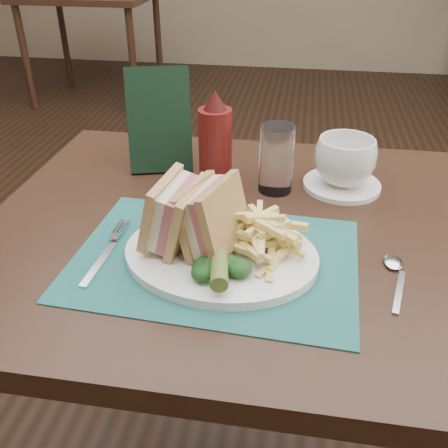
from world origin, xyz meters
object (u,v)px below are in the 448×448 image
(sandwich_half_a, at_px, (161,210))
(drinking_glass, at_px, (276,159))
(check_presenter, at_px, (159,120))
(placemat, at_px, (215,258))
(ketchup_bottle, at_px, (215,138))
(table_bg_left, at_px, (95,48))
(plate, at_px, (221,255))
(sandwich_half_b, at_px, (200,213))
(saucer, at_px, (342,185))
(coffee_cup, at_px, (345,161))
(table_main, at_px, (239,372))

(sandwich_half_a, xyz_separation_m, drinking_glass, (0.16, 0.23, -0.01))
(check_presenter, bearing_deg, placemat, -76.70)
(drinking_glass, distance_m, ketchup_bottle, 0.12)
(table_bg_left, height_order, drinking_glass, drinking_glass)
(plate, bearing_deg, ketchup_bottle, 106.80)
(placemat, height_order, sandwich_half_b, sandwich_half_b)
(plate, distance_m, saucer, 0.34)
(coffee_cup, bearing_deg, table_bg_left, 121.15)
(table_bg_left, relative_size, sandwich_half_b, 7.92)
(table_bg_left, xyz_separation_m, drinking_glass, (1.51, -2.74, 0.44))
(table_main, relative_size, coffee_cup, 7.76)
(coffee_cup, bearing_deg, placemat, -126.20)
(plate, distance_m, sandwich_half_a, 0.12)
(ketchup_bottle, distance_m, check_presenter, 0.14)
(drinking_glass, relative_size, check_presenter, 0.62)
(check_presenter, bearing_deg, ketchup_bottle, -38.65)
(plate, bearing_deg, drinking_glass, 80.26)
(coffee_cup, bearing_deg, ketchup_bottle, -175.90)
(table_main, height_order, plate, plate)
(sandwich_half_b, distance_m, check_presenter, 0.34)
(placemat, xyz_separation_m, drinking_glass, (0.07, 0.25, 0.06))
(coffee_cup, distance_m, check_presenter, 0.38)
(drinking_glass, bearing_deg, coffee_cup, 13.78)
(table_main, bearing_deg, ketchup_bottle, 116.71)
(table_bg_left, relative_size, coffee_cup, 7.76)
(check_presenter, bearing_deg, table_main, -60.42)
(coffee_cup, height_order, ketchup_bottle, ketchup_bottle)
(sandwich_half_a, bearing_deg, check_presenter, 113.45)
(sandwich_half_a, relative_size, sandwich_half_b, 0.99)
(table_main, xyz_separation_m, check_presenter, (-0.20, 0.20, 0.48))
(sandwich_half_a, height_order, ketchup_bottle, ketchup_bottle)
(saucer, distance_m, check_presenter, 0.39)
(table_bg_left, height_order, coffee_cup, coffee_cup)
(plate, relative_size, check_presenter, 1.43)
(sandwich_half_b, xyz_separation_m, coffee_cup, (0.23, 0.27, -0.02))
(ketchup_bottle, bearing_deg, sandwich_half_b, -85.16)
(check_presenter, bearing_deg, saucer, -20.71)
(sandwich_half_b, distance_m, drinking_glass, 0.25)
(table_main, distance_m, plate, 0.40)
(sandwich_half_b, relative_size, coffee_cup, 0.98)
(placemat, distance_m, ketchup_bottle, 0.28)
(plate, distance_m, sandwich_half_b, 0.07)
(saucer, bearing_deg, coffee_cup, 0.00)
(table_bg_left, bearing_deg, table_main, -63.02)
(table_bg_left, bearing_deg, ketchup_bottle, -63.00)
(table_main, relative_size, drinking_glass, 6.92)
(table_main, height_order, coffee_cup, coffee_cup)
(drinking_glass, xyz_separation_m, check_presenter, (-0.24, 0.07, 0.04))
(check_presenter, bearing_deg, table_bg_left, 100.22)
(sandwich_half_b, bearing_deg, table_bg_left, 133.34)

